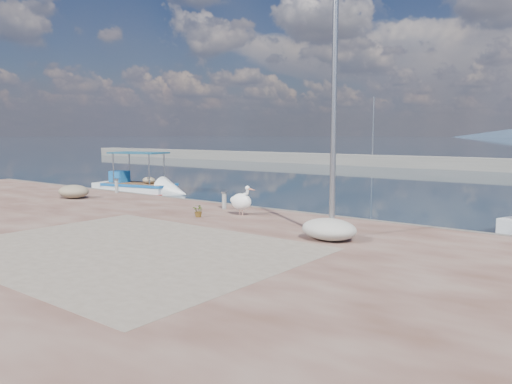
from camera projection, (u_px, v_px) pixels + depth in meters
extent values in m
plane|color=#162635|center=(183.00, 243.00, 16.02)|extent=(1400.00, 1400.00, 0.00)
cube|color=gray|center=(126.00, 249.00, 13.00)|extent=(9.00, 7.00, 0.01)
cube|color=gray|center=(490.00, 165.00, 47.31)|extent=(120.00, 2.20, 1.20)
cylinder|color=gray|center=(373.00, 129.00, 54.24)|extent=(0.16, 0.16, 7.00)
cube|color=white|center=(140.00, 192.00, 29.68)|extent=(6.15, 3.20, 0.96)
cube|color=#185BA0|center=(139.00, 184.00, 29.63)|extent=(4.57, 2.89, 0.14)
cube|color=#AE1D15|center=(140.00, 192.00, 29.69)|extent=(4.56, 2.87, 0.12)
cube|color=#185BA0|center=(120.00, 177.00, 30.20)|extent=(1.09, 1.09, 0.71)
cube|color=navy|center=(138.00, 153.00, 29.42)|extent=(3.56, 2.51, 0.08)
cylinder|color=tan|center=(240.00, 211.00, 18.41)|extent=(0.04, 0.04, 0.28)
cylinder|color=tan|center=(243.00, 212.00, 18.32)|extent=(0.04, 0.04, 0.28)
ellipsoid|color=white|center=(241.00, 202.00, 18.32)|extent=(0.86, 0.54, 0.61)
cylinder|color=white|center=(247.00, 194.00, 18.12)|extent=(0.20, 0.11, 0.52)
sphere|color=white|center=(247.00, 188.00, 18.07)|extent=(0.17, 0.17, 0.17)
cone|color=#D37352|center=(252.00, 190.00, 17.95)|extent=(0.41, 0.10, 0.13)
cylinder|color=gray|center=(334.00, 115.00, 13.93)|extent=(0.16, 0.16, 7.00)
cylinder|color=gray|center=(332.00, 237.00, 14.33)|extent=(0.44, 0.44, 0.10)
cylinder|color=gray|center=(224.00, 201.00, 19.91)|extent=(0.17, 0.17, 0.67)
cylinder|color=gray|center=(224.00, 192.00, 19.87)|extent=(0.23, 0.23, 0.06)
cylinder|color=gray|center=(117.00, 186.00, 25.40)|extent=(0.18, 0.18, 0.70)
cylinder|color=gray|center=(116.00, 179.00, 25.36)|extent=(0.24, 0.24, 0.06)
imported|color=#33722D|center=(199.00, 211.00, 17.96)|extent=(0.47, 0.42, 0.46)
ellipsoid|color=#BAB7AC|center=(329.00, 229.00, 14.06)|extent=(1.63, 1.22, 0.61)
ellipsoid|color=tan|center=(74.00, 192.00, 23.27)|extent=(1.60, 1.24, 0.62)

